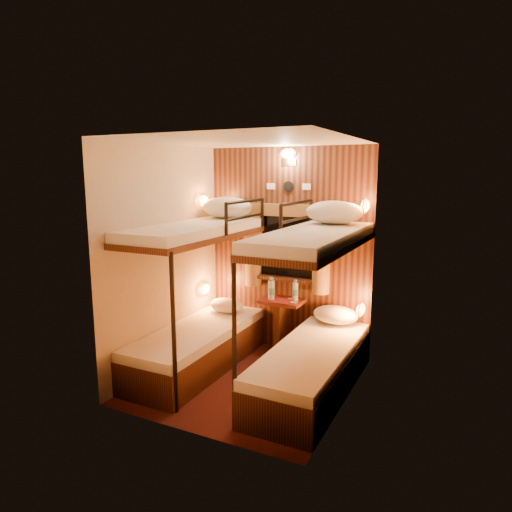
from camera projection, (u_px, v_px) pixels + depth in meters
The scene contains 22 objects.
floor at pixel (249, 381), 4.68m from camera, with size 2.10×2.10×0.00m, color #3D1910.
ceiling at pixel (248, 141), 4.25m from camera, with size 2.10×2.10×0.00m, color silver.
wall_back at pixel (289, 250), 5.39m from camera, with size 2.40×2.40×0.00m, color #C6B293.
wall_front at pixel (186, 291), 3.53m from camera, with size 2.40×2.40×0.00m, color #C6B293.
wall_left at pixel (165, 258), 4.90m from camera, with size 2.40×2.40×0.00m, color #C6B293.
wall_right at pixel (349, 277), 4.03m from camera, with size 2.40×2.40×0.00m, color #C6B293.
back_panel at pixel (288, 251), 5.37m from camera, with size 2.00×0.03×2.40m, color black.
bunk_left at pixel (198, 318), 4.92m from camera, with size 0.72×1.90×1.82m.
bunk_right at pixel (312, 337), 4.36m from camera, with size 0.72×1.90×1.82m.
window at pixel (287, 253), 5.35m from camera, with size 1.00×0.12×0.79m.
curtains at pixel (286, 246), 5.31m from camera, with size 1.10×0.22×1.00m.
back_fixtures at pixel (288, 160), 5.16m from camera, with size 0.54×0.09×0.48m.
reading_lamps at pixel (277, 252), 5.07m from camera, with size 2.00×0.20×1.25m.
table at pixel (281, 319), 5.35m from camera, with size 0.50×0.34×0.66m.
bottle_left at pixel (271, 290), 5.28m from camera, with size 0.08×0.08×0.27m.
bottle_right at pixel (295, 291), 5.27m from camera, with size 0.07×0.07×0.24m.
sachet_a at pixel (294, 302), 5.19m from camera, with size 0.08×0.06×0.01m, color silver.
sachet_b at pixel (291, 299), 5.33m from camera, with size 0.07×0.06×0.01m, color silver.
pillow_lower_left at pixel (226, 305), 5.47m from camera, with size 0.42×0.30×0.17m, color white.
pillow_lower_right at pixel (336, 315), 5.05m from camera, with size 0.50×0.36×0.20m, color white.
pillow_upper_left at pixel (227, 207), 5.30m from camera, with size 0.62×0.44×0.24m, color white.
pillow_upper_right at pixel (334, 212), 4.68m from camera, with size 0.60×0.43×0.24m, color white.
Camera 1 is at (2.00, -3.89, 2.10)m, focal length 32.00 mm.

